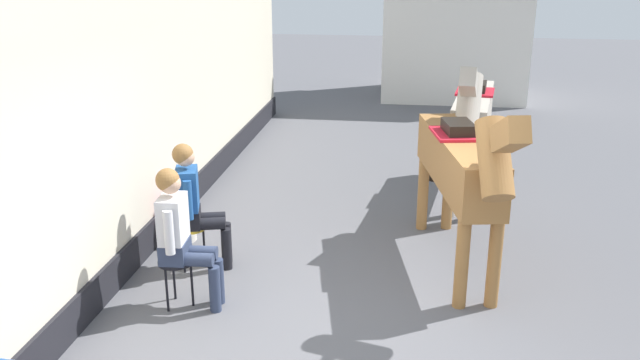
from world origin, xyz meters
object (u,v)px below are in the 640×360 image
(saddled_horse_near, at_px, (461,165))
(flower_planter_far, at_px, (181,214))
(saddled_horse_far, at_px, (472,115))
(seated_visitor_near, at_px, (180,231))
(seated_visitor_far, at_px, (194,200))

(saddled_horse_near, distance_m, flower_planter_far, 3.29)
(saddled_horse_near, xyz_separation_m, saddled_horse_far, (0.29, 2.32, 0.00))
(seated_visitor_near, height_order, saddled_horse_near, saddled_horse_near)
(saddled_horse_far, bearing_deg, seated_visitor_near, -129.51)
(flower_planter_far, bearing_deg, seated_visitor_near, -69.97)
(saddled_horse_near, bearing_deg, saddled_horse_far, 82.95)
(saddled_horse_near, height_order, flower_planter_far, saddled_horse_near)
(seated_visitor_near, relative_size, saddled_horse_near, 0.47)
(saddled_horse_near, distance_m, saddled_horse_far, 2.34)
(seated_visitor_far, relative_size, saddled_horse_far, 0.47)
(seated_visitor_far, bearing_deg, flower_planter_far, 121.35)
(seated_visitor_near, xyz_separation_m, saddled_horse_near, (2.62, 1.21, 0.38))
(seated_visitor_far, xyz_separation_m, saddled_horse_near, (2.76, 0.37, 0.38))
(flower_planter_far, bearing_deg, seated_visitor_far, -58.65)
(seated_visitor_far, distance_m, flower_planter_far, 0.90)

